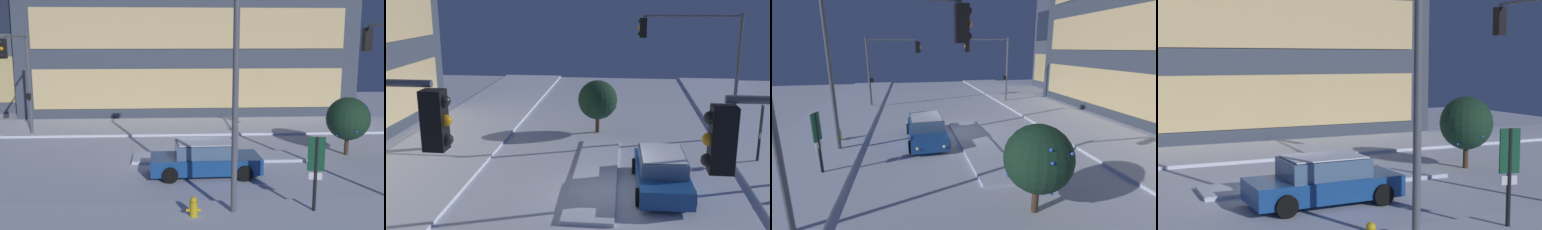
% 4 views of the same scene
% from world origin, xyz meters
% --- Properties ---
extents(ground, '(52.00, 52.00, 0.00)m').
position_xyz_m(ground, '(0.00, 0.00, 0.00)').
color(ground, silver).
extents(curb_strip_near, '(52.00, 5.20, 0.14)m').
position_xyz_m(curb_strip_near, '(0.00, -8.14, 0.07)').
color(curb_strip_near, silver).
rests_on(curb_strip_near, ground).
extents(curb_strip_far, '(52.00, 5.20, 0.14)m').
position_xyz_m(curb_strip_far, '(0.00, 8.14, 0.07)').
color(curb_strip_far, silver).
rests_on(curb_strip_far, ground).
extents(median_strip, '(9.00, 1.80, 0.14)m').
position_xyz_m(median_strip, '(2.04, 0.52, 0.07)').
color(median_strip, silver).
rests_on(median_strip, ground).
extents(office_tower_secondary, '(12.95, 10.50, 15.81)m').
position_xyz_m(office_tower_secondary, '(-13.01, 19.43, 7.90)').
color(office_tower_secondary, '#4C5466').
rests_on(office_tower_secondary, ground).
extents(car_near, '(4.83, 2.23, 1.49)m').
position_xyz_m(car_near, '(0.84, -2.10, 0.71)').
color(car_near, '#19478C').
rests_on(car_near, ground).
extents(traffic_light_corner_near_right, '(0.32, 5.26, 6.58)m').
position_xyz_m(traffic_light_corner_near_right, '(7.91, -4.31, 4.62)').
color(traffic_light_corner_near_right, '#565960').
rests_on(traffic_light_corner_near_right, ground).
extents(traffic_light_corner_far_left, '(0.32, 4.28, 6.11)m').
position_xyz_m(traffic_light_corner_far_left, '(-8.95, 4.73, 4.18)').
color(traffic_light_corner_far_left, '#565960').
rests_on(traffic_light_corner_far_left, ground).
extents(traffic_light_corner_near_left, '(0.32, 4.70, 6.04)m').
position_xyz_m(traffic_light_corner_near_left, '(-9.29, -4.55, 4.16)').
color(traffic_light_corner_near_left, '#565960').
rests_on(traffic_light_corner_near_left, ground).
extents(street_lamp_arched, '(0.56, 2.71, 8.18)m').
position_xyz_m(street_lamp_arched, '(1.37, -5.90, 5.27)').
color(street_lamp_arched, '#565960').
rests_on(street_lamp_arched, ground).
extents(fire_hydrant, '(0.48, 0.26, 0.81)m').
position_xyz_m(fire_hydrant, '(0.05, -6.90, 0.39)').
color(fire_hydrant, gold).
rests_on(fire_hydrant, ground).
extents(parking_info_sign, '(0.55, 0.17, 2.67)m').
position_xyz_m(parking_info_sign, '(4.12, -6.63, 1.69)').
color(parking_info_sign, black).
rests_on(parking_info_sign, ground).
extents(decorated_tree_median, '(2.16, 2.16, 2.93)m').
position_xyz_m(decorated_tree_median, '(8.25, 0.87, 1.85)').
color(decorated_tree_median, '#473323').
rests_on(decorated_tree_median, ground).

